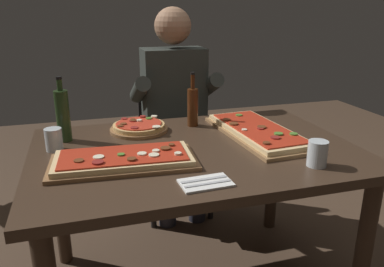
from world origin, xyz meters
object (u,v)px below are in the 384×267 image
at_px(wine_bottle_dark, 63,115).
at_px(dining_table, 195,168).
at_px(pizza_round_far, 139,127).
at_px(pizza_rectangular_front, 124,160).
at_px(tumbler_far_side, 54,139).
at_px(tumbler_near_camera, 317,154).
at_px(oil_bottle_amber, 193,106).
at_px(diner_chair, 172,139).
at_px(pizza_rectangular_left, 257,131).
at_px(seated_diner, 176,106).

bearing_deg(wine_bottle_dark, dining_table, -25.44).
height_order(pizza_round_far, wine_bottle_dark, wine_bottle_dark).
distance_m(pizza_rectangular_front, tumbler_far_side, 0.36).
height_order(pizza_round_far, tumbler_near_camera, tumbler_near_camera).
bearing_deg(tumbler_far_side, pizza_rectangular_front, -42.02).
distance_m(oil_bottle_amber, diner_chair, 0.65).
distance_m(pizza_rectangular_left, seated_diner, 0.70).
distance_m(dining_table, pizza_round_far, 0.38).
xyz_separation_m(pizza_rectangular_front, tumbler_near_camera, (0.72, -0.23, 0.03)).
bearing_deg(pizza_round_far, dining_table, -57.05).
xyz_separation_m(pizza_round_far, tumbler_near_camera, (0.59, -0.63, 0.03)).
height_order(pizza_rectangular_front, diner_chair, diner_chair).
xyz_separation_m(dining_table, seated_diner, (0.10, 0.74, 0.10)).
height_order(dining_table, pizza_rectangular_front, pizza_rectangular_front).
distance_m(tumbler_near_camera, seated_diner, 1.10).
bearing_deg(dining_table, diner_chair, 83.47).
height_order(pizza_round_far, tumbler_far_side, tumbler_far_side).
relative_size(wine_bottle_dark, tumbler_near_camera, 2.93).
height_order(pizza_rectangular_left, diner_chair, diner_chair).
xyz_separation_m(pizza_rectangular_left, diner_chair, (-0.24, 0.78, -0.27)).
height_order(pizza_rectangular_left, seated_diner, seated_diner).
xyz_separation_m(pizza_rectangular_left, wine_bottle_dark, (-0.89, 0.18, 0.10)).
bearing_deg(diner_chair, pizza_round_far, -118.44).
relative_size(pizza_rectangular_left, diner_chair, 0.75).
relative_size(pizza_rectangular_left, tumbler_far_side, 6.69).
relative_size(pizza_rectangular_front, pizza_rectangular_left, 0.90).
height_order(dining_table, seated_diner, seated_diner).
relative_size(dining_table, tumbler_far_side, 14.31).
distance_m(dining_table, tumbler_near_camera, 0.53).
distance_m(pizza_round_far, wine_bottle_dark, 0.37).
distance_m(dining_table, wine_bottle_dark, 0.64).
relative_size(pizza_rectangular_front, oil_bottle_amber, 2.10).
bearing_deg(dining_table, tumbler_near_camera, -39.44).
bearing_deg(pizza_round_far, oil_bottle_amber, 2.00).
height_order(pizza_rectangular_left, tumbler_near_camera, tumbler_near_camera).
relative_size(pizza_rectangular_front, tumbler_far_side, 5.99).
bearing_deg(oil_bottle_amber, wine_bottle_dark, -174.89).
bearing_deg(oil_bottle_amber, seated_diner, 87.98).
xyz_separation_m(oil_bottle_amber, seated_diner, (0.01, 0.42, -0.10)).
xyz_separation_m(pizza_round_far, wine_bottle_dark, (-0.35, -0.05, 0.10)).
height_order(oil_bottle_amber, tumbler_far_side, oil_bottle_amber).
distance_m(pizza_rectangular_front, diner_chair, 1.08).
relative_size(dining_table, diner_chair, 1.61).
bearing_deg(oil_bottle_amber, diner_chair, 88.43).
relative_size(tumbler_far_side, seated_diner, 0.07).
bearing_deg(pizza_rectangular_front, pizza_rectangular_left, 14.87).
xyz_separation_m(tumbler_near_camera, tumbler_far_side, (-0.98, 0.47, -0.00)).
xyz_separation_m(oil_bottle_amber, tumbler_far_side, (-0.67, -0.17, -0.06)).
distance_m(pizza_rectangular_left, tumbler_far_side, 0.93).
bearing_deg(dining_table, pizza_rectangular_left, 13.16).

